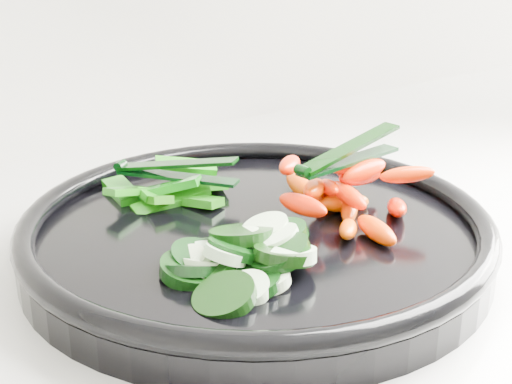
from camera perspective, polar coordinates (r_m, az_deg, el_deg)
veggie_tray at (r=0.57m, az=0.00°, el=-3.24°), size 0.46×0.46×0.04m
cucumber_pile at (r=0.50m, az=-1.71°, el=-5.33°), size 0.13×0.11×0.04m
carrot_pile at (r=0.59m, az=6.91°, el=0.04°), size 0.12×0.16×0.05m
pepper_pile at (r=0.63m, az=-7.07°, el=0.13°), size 0.13×0.11×0.03m
tong_carrot at (r=0.59m, az=7.28°, el=2.94°), size 0.11×0.03×0.02m
tong_pepper at (r=0.62m, az=-6.65°, el=1.76°), size 0.08×0.10×0.02m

